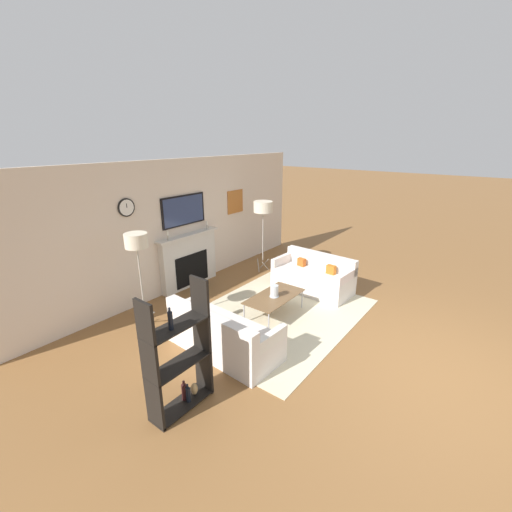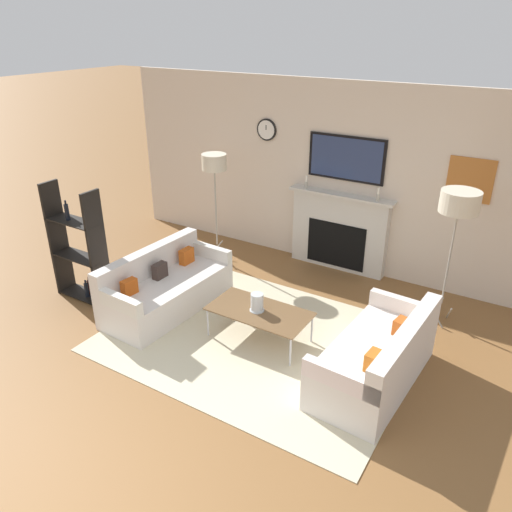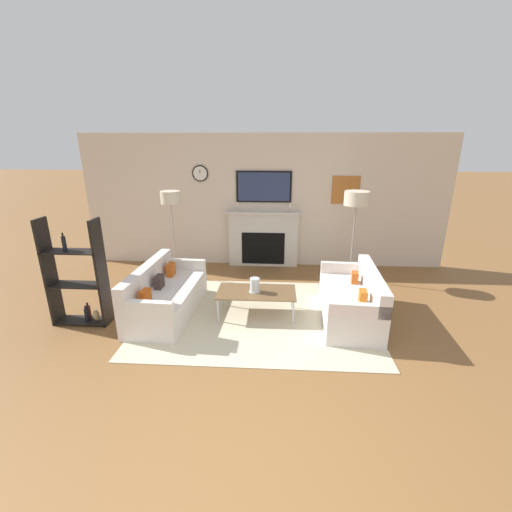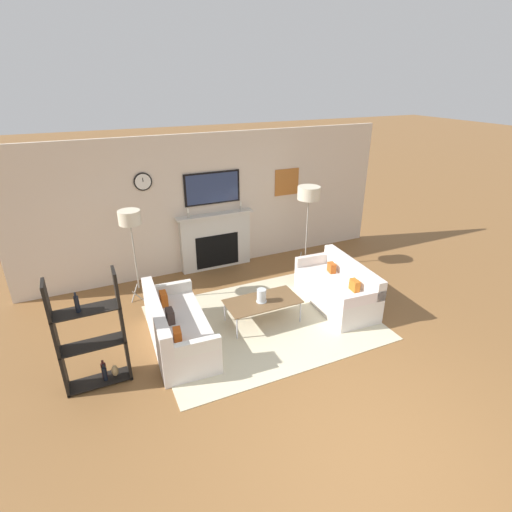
{
  "view_description": "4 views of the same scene",
  "coord_description": "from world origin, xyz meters",
  "views": [
    {
      "loc": [
        -4.65,
        -0.37,
        3.08
      ],
      "look_at": [
        0.3,
        3.39,
        0.93
      ],
      "focal_mm": 24.0,
      "sensor_mm": 36.0,
      "label": 1
    },
    {
      "loc": [
        2.53,
        -1.45,
        3.41
      ],
      "look_at": [
        -0.29,
        3.11,
        0.87
      ],
      "focal_mm": 35.0,
      "sensor_mm": 36.0,
      "label": 2
    },
    {
      "loc": [
        0.27,
        -1.97,
        2.54
      ],
      "look_at": [
        -0.05,
        3.31,
        0.76
      ],
      "focal_mm": 24.0,
      "sensor_mm": 36.0,
      "label": 3
    },
    {
      "loc": [
        -2.39,
        -2.19,
        3.66
      ],
      "look_at": [
        0.08,
        3.19,
        0.97
      ],
      "focal_mm": 28.0,
      "sensor_mm": 36.0,
      "label": 4
    }
  ],
  "objects": [
    {
      "name": "ground_plane",
      "position": [
        0.0,
        0.0,
        0.0
      ],
      "size": [
        60.0,
        60.0,
        0.0
      ],
      "primitive_type": "plane",
      "color": "brown"
    },
    {
      "name": "shelf_unit",
      "position": [
        -2.53,
        2.35,
        0.7
      ],
      "size": [
        0.8,
        0.28,
        1.56
      ],
      "color": "black",
      "rests_on": "ground_plane"
    },
    {
      "name": "area_rug",
      "position": [
        0.0,
        2.71,
        0.01
      ],
      "size": [
        3.44,
        2.6,
        0.01
      ],
      "color": "beige",
      "rests_on": "ground_plane"
    },
    {
      "name": "floor_lamp_right",
      "position": [
        1.69,
        4.24,
        1.55
      ],
      "size": [
        0.44,
        0.44,
        1.71
      ],
      "color": "#9E998E",
      "rests_on": "ground_plane"
    },
    {
      "name": "fireplace_wall",
      "position": [
        0.0,
        5.07,
        1.23
      ],
      "size": [
        7.51,
        0.28,
        2.7
      ],
      "color": "beige",
      "rests_on": "ground_plane"
    },
    {
      "name": "floor_lamp_left",
      "position": [
        -1.69,
        4.24,
        1.52
      ],
      "size": [
        0.36,
        0.36,
        1.68
      ],
      "color": "#9E998E",
      "rests_on": "ground_plane"
    },
    {
      "name": "couch_left",
      "position": [
        -1.42,
        2.71,
        0.28
      ],
      "size": [
        0.86,
        1.78,
        0.76
      ],
      "color": "silver",
      "rests_on": "ground_plane"
    },
    {
      "name": "hurricane_candle",
      "position": [
        -0.04,
        2.72,
        0.49
      ],
      "size": [
        0.17,
        0.17,
        0.22
      ],
      "color": "silver",
      "rests_on": "coffee_table"
    },
    {
      "name": "couch_right",
      "position": [
        1.41,
        2.71,
        0.28
      ],
      "size": [
        0.87,
        1.68,
        0.76
      ],
      "color": "silver",
      "rests_on": "ground_plane"
    },
    {
      "name": "coffee_table",
      "position": [
        -0.01,
        2.74,
        0.37
      ],
      "size": [
        1.18,
        0.61,
        0.39
      ],
      "color": "brown",
      "rests_on": "ground_plane"
    }
  ]
}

